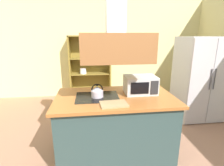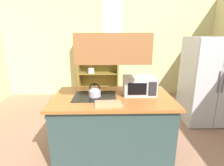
# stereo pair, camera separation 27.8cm
# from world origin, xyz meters

# --- Properties ---
(ground_plane) EXTENTS (7.80, 7.80, 0.00)m
(ground_plane) POSITION_xyz_m (0.00, 0.00, 0.00)
(ground_plane) COLOR #936852
(wall_back) EXTENTS (6.00, 0.12, 2.70)m
(wall_back) POSITION_xyz_m (0.00, 3.00, 1.35)
(wall_back) COLOR beige
(wall_back) RESTS_ON ground
(kitchen_island) EXTENTS (1.69, 0.99, 0.90)m
(kitchen_island) POSITION_xyz_m (0.05, 0.22, 0.45)
(kitchen_island) COLOR #2C4242
(kitchen_island) RESTS_ON ground
(range_hood) EXTENTS (0.90, 0.70, 1.29)m
(range_hood) POSITION_xyz_m (0.05, 0.22, 1.71)
(range_hood) COLOR brown
(refrigerator) EXTENTS (0.90, 0.77, 1.72)m
(refrigerator) POSITION_xyz_m (1.98, 1.19, 0.86)
(refrigerator) COLOR #B4B6BE
(refrigerator) RESTS_ON ground
(dish_cabinet) EXTENTS (1.14, 0.40, 1.73)m
(dish_cabinet) POSITION_xyz_m (-0.30, 2.78, 0.76)
(dish_cabinet) COLOR olive
(dish_cabinet) RESTS_ON ground
(kettle) EXTENTS (0.17, 0.17, 0.19)m
(kettle) POSITION_xyz_m (-0.21, 0.22, 0.98)
(kettle) COLOR #C1B6C3
(kettle) RESTS_ON kitchen_island
(cutting_board) EXTENTS (0.36, 0.27, 0.02)m
(cutting_board) POSITION_xyz_m (-0.01, -0.08, 0.91)
(cutting_board) COLOR tan
(cutting_board) RESTS_ON kitchen_island
(microwave) EXTENTS (0.46, 0.35, 0.26)m
(microwave) POSITION_xyz_m (0.44, 0.32, 1.03)
(microwave) COLOR #B7BABF
(microwave) RESTS_ON kitchen_island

